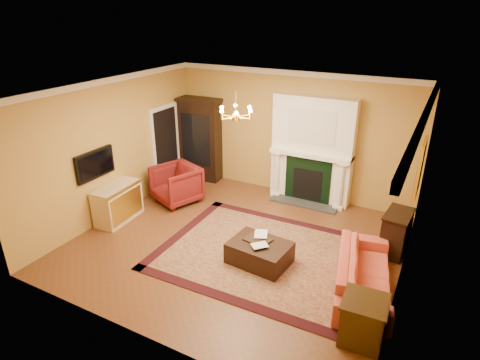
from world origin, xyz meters
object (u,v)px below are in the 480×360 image
Objects in this scene: commode at (118,203)px; coral_sofa at (364,268)px; console_table at (396,234)px; wingback_armchair at (176,183)px; pedestal_table at (166,178)px; leather_ottoman at (260,253)px; china_cabinet at (201,141)px; end_table at (363,321)px.

coral_sofa is at bearing -2.94° from commode.
console_table is (5.51, 1.47, 0.00)m from commode.
wingback_armchair is 0.63m from pedestal_table.
leather_ottoman is at bearing -138.71° from console_table.
coral_sofa is (5.19, -1.54, 0.02)m from pedestal_table.
pedestal_table is 5.41m from coral_sofa.
china_cabinet reaches higher than coral_sofa.
commode is 1.34× the size of console_table.
wingback_armchair is 3.14m from leather_ottoman.
coral_sofa is 2.02× the size of leather_ottoman.
pedestal_table is 0.63× the size of commode.
console_table is at bearing 11.14° from commode.
console_table is at bearing 40.73° from leather_ottoman.
end_table is at bearing -14.63° from commode.
commode is 5.70m from console_table.
wingback_armchair is 0.46× the size of coral_sofa.
leather_ottoman is at bearing -26.14° from pedestal_table.
leather_ottoman is (3.37, -1.65, -0.18)m from pedestal_table.
console_table is at bearing -1.57° from pedestal_table.
wingback_armchair is 0.93× the size of leather_ottoman.
commode reaches higher than end_table.
commode is at bearing -101.97° from china_cabinet.
coral_sofa reaches higher than pedestal_table.
leather_ottoman is at bearing 82.14° from coral_sofa.
china_cabinet is 1.62m from wingback_armchair.
wingback_armchair is 5.41m from end_table.
end_table is at bearing -42.38° from china_cabinet.
china_cabinet is 1.97× the size of leather_ottoman.
china_cabinet reaches higher than end_table.
console_table reaches higher than end_table.
commode is (-0.04, -1.62, 0.01)m from pedestal_table.
end_table is (5.41, -2.66, -0.07)m from pedestal_table.
wingback_armchair is at bearing 154.06° from end_table.
china_cabinet is 5.65m from coral_sofa.
pedestal_table reaches higher than end_table.
leather_ottoman is (-2.11, -1.50, -0.19)m from console_table.
commode is (-0.33, -2.83, -0.64)m from china_cabinet.
china_cabinet is 0.97× the size of coral_sofa.
commode is at bearing -91.40° from pedestal_table.
wingback_armchair is 4.80m from coral_sofa.
wingback_armchair reaches higher than console_table.
coral_sofa reaches higher than commode.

